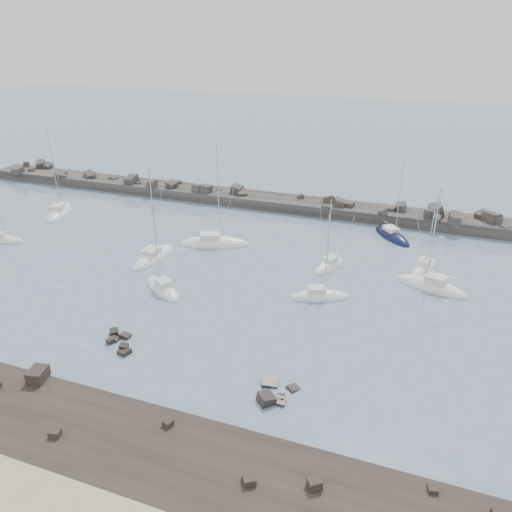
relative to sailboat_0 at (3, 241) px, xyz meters
The scene contains 15 objects.
ground 37.25m from the sailboat_0, 12.38° to the right, with size 400.00×400.00×0.00m, color slate.
rock_shelf 47.37m from the sailboat_0, 39.30° to the right, with size 140.00×12.29×2.09m.
rock_cluster_near 36.80m from the sailboat_0, 27.43° to the right, with size 4.42×3.92×1.40m.
rock_cluster_far 53.37m from the sailboat_0, 20.74° to the right, with size 3.86×4.34×1.44m.
breakwater 41.74m from the sailboat_0, 45.93° to the left, with size 115.00×7.80×5.26m.
sailboat_0 is the anchor object (origin of this frame).
sailboat_1 13.40m from the sailboat_0, 92.58° to the left, with size 6.81×10.48×15.86m.
sailboat_3 25.01m from the sailboat_0, ahead, with size 3.41×9.25×14.36m.
sailboat_4 32.47m from the sailboat_0, 18.10° to the left, with size 10.96×6.50×16.49m.
sailboat_5 31.26m from the sailboat_0, ahead, with size 7.56×6.16×12.09m.
sailboat_6 49.56m from the sailboat_0, ahead, with size 4.19×6.95×10.68m.
sailboat_7 49.59m from the sailboat_0, ahead, with size 7.58×4.79×11.59m.
sailboat_8 60.03m from the sailboat_0, 21.96° to the left, with size 7.51×8.32×13.49m.
sailboat_9 62.60m from the sailboat_0, ahead, with size 9.34×5.33×14.23m.
sailboat_10 62.34m from the sailboat_0, 11.59° to the left, with size 4.11×7.10×10.86m.
Camera 1 is at (24.28, -44.54, 29.75)m, focal length 35.00 mm.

